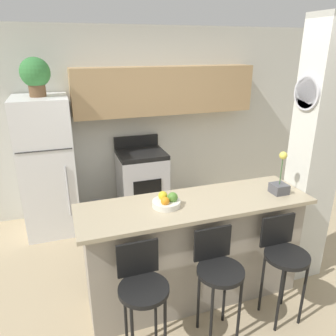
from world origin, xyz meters
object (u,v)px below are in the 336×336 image
at_px(bar_stool_left, 142,288).
at_px(trash_bin, 98,217).
at_px(bar_stool_mid, 218,270).
at_px(fruit_bowl, 167,201).
at_px(orchid_vase, 280,183).
at_px(refrigerator, 48,166).
at_px(potted_plant_on_fridge, 35,74).
at_px(bar_stool_right, 284,255).
at_px(stove_range, 142,182).

relative_size(bar_stool_left, trash_bin, 2.47).
xyz_separation_m(bar_stool_mid, fruit_bowl, (-0.27, 0.47, 0.42)).
relative_size(bar_stool_mid, fruit_bowl, 3.90).
bearing_deg(fruit_bowl, orchid_vase, -4.54).
xyz_separation_m(refrigerator, orchid_vase, (2.05, -1.85, 0.24)).
relative_size(bar_stool_mid, potted_plant_on_fridge, 2.13).
height_order(potted_plant_on_fridge, fruit_bowl, potted_plant_on_fridge).
bearing_deg(orchid_vase, bar_stool_right, -115.14).
xyz_separation_m(stove_range, orchid_vase, (0.82, -1.92, 0.64)).
relative_size(refrigerator, bar_stool_mid, 1.84).
xyz_separation_m(bar_stool_left, potted_plant_on_fridge, (-0.63, 2.24, 1.35)).
bearing_deg(bar_stool_left, trash_bin, 92.61).
relative_size(refrigerator, stove_range, 1.62).
bearing_deg(orchid_vase, potted_plant_on_fridge, 137.83).
xyz_separation_m(fruit_bowl, trash_bin, (-0.44, 1.51, -0.86)).
height_order(bar_stool_left, bar_stool_mid, same).
bearing_deg(refrigerator, bar_stool_right, -50.29).
relative_size(fruit_bowl, trash_bin, 0.63).
bearing_deg(bar_stool_mid, orchid_vase, 26.03).
distance_m(bar_stool_mid, bar_stool_right, 0.62).
bearing_deg(refrigerator, potted_plant_on_fridge, 114.47).
xyz_separation_m(bar_stool_mid, orchid_vase, (0.80, 0.39, 0.48)).
bearing_deg(potted_plant_on_fridge, trash_bin, -25.48).
relative_size(refrigerator, bar_stool_right, 1.84).
relative_size(potted_plant_on_fridge, fruit_bowl, 1.83).
xyz_separation_m(bar_stool_left, orchid_vase, (1.41, 0.39, 0.48)).
relative_size(potted_plant_on_fridge, orchid_vase, 1.10).
bearing_deg(refrigerator, bar_stool_mid, -60.92).
height_order(bar_stool_left, potted_plant_on_fridge, potted_plant_on_fridge).
xyz_separation_m(bar_stool_left, bar_stool_right, (1.23, 0.00, 0.00)).
distance_m(refrigerator, bar_stool_mid, 2.58).
distance_m(fruit_bowl, trash_bin, 1.79).
bearing_deg(fruit_bowl, stove_range, 82.39).
xyz_separation_m(stove_range, trash_bin, (-0.69, -0.33, -0.27)).
relative_size(bar_stool_left, fruit_bowl, 3.90).
bearing_deg(potted_plant_on_fridge, bar_stool_mid, -60.92).
relative_size(orchid_vase, fruit_bowl, 1.67).
bearing_deg(fruit_bowl, bar_stool_right, -28.29).
relative_size(refrigerator, trash_bin, 4.55).
height_order(bar_stool_left, trash_bin, bar_stool_left).
distance_m(refrigerator, potted_plant_on_fridge, 1.11).
relative_size(bar_stool_right, fruit_bowl, 3.90).
bearing_deg(orchid_vase, bar_stool_left, -164.58).
distance_m(bar_stool_left, orchid_vase, 1.54).
bearing_deg(bar_stool_right, orchid_vase, 64.86).
height_order(bar_stool_right, orchid_vase, orchid_vase).
bearing_deg(potted_plant_on_fridge, stove_range, 3.36).
distance_m(potted_plant_on_fridge, fruit_bowl, 2.23).
xyz_separation_m(orchid_vase, trash_bin, (-1.50, 1.59, -0.91)).
height_order(bar_stool_left, orchid_vase, orchid_vase).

